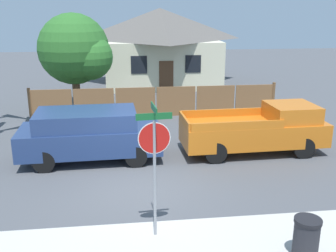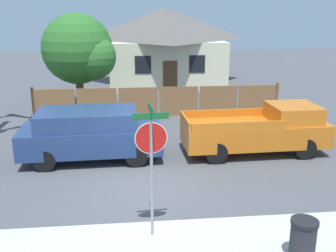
# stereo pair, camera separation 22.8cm
# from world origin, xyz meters

# --- Properties ---
(ground_plane) EXTENTS (80.00, 80.00, 0.00)m
(ground_plane) POSITION_xyz_m (0.00, 0.00, 0.00)
(ground_plane) COLOR #4C4F54
(wooden_fence) EXTENTS (12.12, 0.12, 1.57)m
(wooden_fence) POSITION_xyz_m (1.27, 8.04, 0.74)
(wooden_fence) COLOR brown
(wooden_fence) RESTS_ON ground
(house) EXTENTS (8.18, 8.05, 5.18)m
(house) POSITION_xyz_m (2.46, 17.44, 2.69)
(house) COLOR beige
(house) RESTS_ON ground
(oak_tree) EXTENTS (3.79, 3.61, 4.96)m
(oak_tree) POSITION_xyz_m (-2.57, 9.92, 3.07)
(oak_tree) COLOR brown
(oak_tree) RESTS_ON ground
(red_suv) EXTENTS (4.89, 2.17, 1.79)m
(red_suv) POSITION_xyz_m (-1.56, 2.50, 0.98)
(red_suv) COLOR navy
(red_suv) RESTS_ON ground
(orange_pickup) EXTENTS (5.26, 2.01, 1.79)m
(orange_pickup) POSITION_xyz_m (4.54, 2.51, 0.88)
(orange_pickup) COLOR orange
(orange_pickup) RESTS_ON ground
(stop_sign) EXTENTS (0.80, 0.72, 3.16)m
(stop_sign) POSITION_xyz_m (0.26, -2.57, 2.12)
(stop_sign) COLOR gray
(stop_sign) RESTS_ON ground
(trash_bin) EXTENTS (0.58, 0.58, 0.92)m
(trash_bin) POSITION_xyz_m (3.36, -3.85, 0.46)
(trash_bin) COLOR #28282D
(trash_bin) RESTS_ON ground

